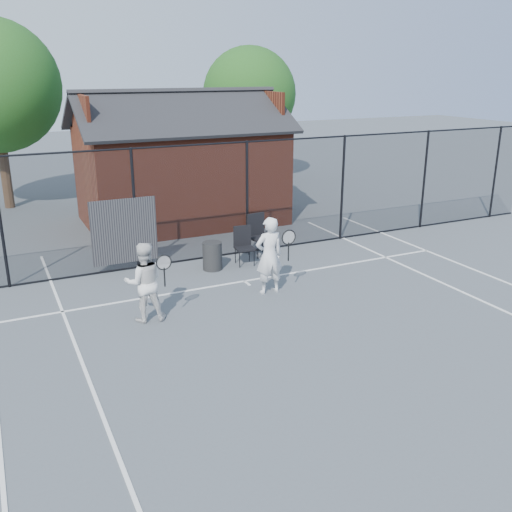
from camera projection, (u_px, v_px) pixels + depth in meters
name	position (u px, v px, depth m)	size (l,w,h in m)	color
ground	(310.00, 332.00, 10.82)	(80.00, 80.00, 0.00)	#4D5358
court_lines	(350.00, 362.00, 9.68)	(11.02, 18.00, 0.01)	silver
fence	(201.00, 205.00, 14.52)	(22.04, 3.00, 3.00)	black
clubhouse	(181.00, 172.00, 18.23)	(6.50, 4.36, 4.19)	maroon
tree_right	(249.00, 94.00, 24.33)	(3.97, 3.97, 5.70)	#342415
player_front	(269.00, 255.00, 12.45)	(0.78, 0.58, 1.73)	white
player_back	(144.00, 282.00, 11.09)	(0.91, 0.72, 1.60)	silver
chair_left	(245.00, 247.00, 14.39)	(0.46, 0.48, 0.95)	black
chair_right	(260.00, 236.00, 15.08)	(0.52, 0.54, 1.09)	black
waste_bin	(212.00, 256.00, 14.08)	(0.48, 0.48, 0.70)	black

